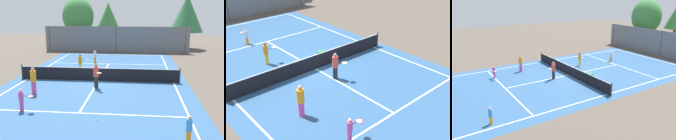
% 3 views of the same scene
% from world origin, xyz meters
% --- Properties ---
extents(ground_plane, '(80.00, 80.00, 0.00)m').
position_xyz_m(ground_plane, '(0.00, 0.00, 0.00)').
color(ground_plane, brown).
extents(court_surface, '(13.00, 25.00, 0.01)m').
position_xyz_m(court_surface, '(0.00, 0.00, 0.00)').
color(court_surface, '#2D5684').
rests_on(court_surface, ground_plane).
extents(tennis_net, '(11.90, 0.10, 1.10)m').
position_xyz_m(tennis_net, '(0.00, 0.00, 0.51)').
color(tennis_net, '#333833').
rests_on(tennis_net, ground_plane).
extents(perimeter_fence, '(18.00, 0.12, 3.20)m').
position_xyz_m(perimeter_fence, '(0.00, 14.00, 1.60)').
color(perimeter_fence, slate).
rests_on(perimeter_fence, ground_plane).
extents(tree_1, '(4.27, 4.53, 6.91)m').
position_xyz_m(tree_1, '(-5.58, 17.68, 4.33)').
color(tree_1, brown).
rests_on(tree_1, ground_plane).
extents(tree_2, '(2.94, 2.94, 6.21)m').
position_xyz_m(tree_2, '(-1.53, 18.90, 4.54)').
color(tree_2, brown).
rests_on(tree_2, ground_plane).
extents(player_0, '(0.91, 0.40, 1.54)m').
position_xyz_m(player_0, '(-1.97, 2.73, 0.79)').
color(player_0, yellow).
rests_on(player_0, ground_plane).
extents(player_1, '(0.83, 0.35, 1.19)m').
position_xyz_m(player_1, '(-3.00, -6.40, 0.62)').
color(player_1, '#D14799').
rests_on(player_1, ground_plane).
extents(player_2, '(0.68, 0.91, 1.67)m').
position_xyz_m(player_2, '(0.13, -1.82, 0.86)').
color(player_2, '#232328').
rests_on(player_2, ground_plane).
extents(player_3, '(0.49, 0.85, 1.25)m').
position_xyz_m(player_3, '(-1.44, 6.89, 0.65)').
color(player_3, orange).
rests_on(player_3, ground_plane).
extents(player_4, '(0.36, 0.36, 1.70)m').
position_xyz_m(player_4, '(-3.53, -3.55, 0.87)').
color(player_4, '#D14799').
rests_on(player_4, ground_plane).
extents(player_5, '(0.24, 0.24, 1.14)m').
position_xyz_m(player_5, '(5.00, -8.98, 0.58)').
color(player_5, orange).
rests_on(player_5, ground_plane).
extents(ball_crate, '(0.48, 0.31, 0.43)m').
position_xyz_m(ball_crate, '(1.54, 1.42, 0.18)').
color(ball_crate, green).
rests_on(ball_crate, ground_plane).
extents(tennis_ball_0, '(0.07, 0.07, 0.07)m').
position_xyz_m(tennis_ball_0, '(-0.50, 0.15, 0.03)').
color(tennis_ball_0, '#CCE533').
rests_on(tennis_ball_0, ground_plane).
extents(tennis_ball_1, '(0.07, 0.07, 0.07)m').
position_xyz_m(tennis_ball_1, '(-0.67, -4.10, 0.03)').
color(tennis_ball_1, '#CCE533').
rests_on(tennis_ball_1, ground_plane).
extents(tennis_ball_2, '(0.07, 0.07, 0.07)m').
position_xyz_m(tennis_ball_2, '(4.42, 7.77, 0.03)').
color(tennis_ball_2, '#CCE533').
rests_on(tennis_ball_2, ground_plane).
extents(tennis_ball_3, '(0.07, 0.07, 0.07)m').
position_xyz_m(tennis_ball_3, '(-1.42, -0.21, 0.03)').
color(tennis_ball_3, '#CCE533').
rests_on(tennis_ball_3, ground_plane).
extents(tennis_ball_4, '(0.07, 0.07, 0.07)m').
position_xyz_m(tennis_ball_4, '(4.39, 6.24, 0.03)').
color(tennis_ball_4, '#CCE533').
rests_on(tennis_ball_4, ground_plane).
extents(tennis_ball_5, '(0.07, 0.07, 0.07)m').
position_xyz_m(tennis_ball_5, '(4.24, 5.49, 0.03)').
color(tennis_ball_5, '#CCE533').
rests_on(tennis_ball_5, ground_plane).
extents(tennis_ball_6, '(0.07, 0.07, 0.07)m').
position_xyz_m(tennis_ball_6, '(-0.07, 10.93, 0.03)').
color(tennis_ball_6, '#CCE533').
rests_on(tennis_ball_6, ground_plane).
extents(tennis_ball_7, '(0.07, 0.07, 0.07)m').
position_xyz_m(tennis_ball_7, '(1.07, -7.19, 0.03)').
color(tennis_ball_7, '#CCE533').
rests_on(tennis_ball_7, ground_plane).
extents(tennis_ball_8, '(0.07, 0.07, 0.07)m').
position_xyz_m(tennis_ball_8, '(0.23, -10.04, 0.03)').
color(tennis_ball_8, '#CCE533').
rests_on(tennis_ball_8, ground_plane).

